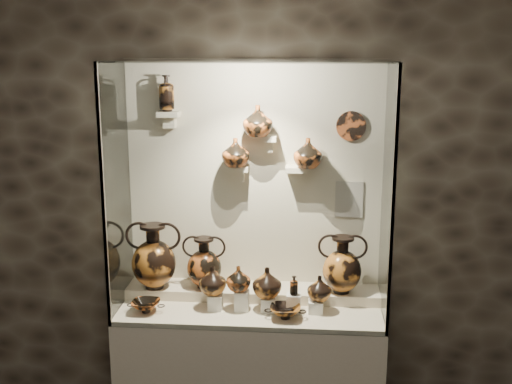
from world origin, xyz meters
TOP-DOWN VIEW (x-y plane):
  - wall_back at (0.00, 2.50)m, footprint 5.00×0.02m
  - plinth at (0.00, 2.18)m, footprint 1.70×0.60m
  - front_tier at (0.00, 2.18)m, footprint 1.68×0.58m
  - rear_tier at (0.00, 2.35)m, footprint 1.70×0.25m
  - back_panel at (0.00, 2.50)m, footprint 1.70×0.03m
  - glass_front at (0.00, 1.88)m, footprint 1.70×0.01m
  - glass_left at (-0.85, 2.18)m, footprint 0.01×0.60m
  - glass_right at (0.85, 2.18)m, footprint 0.01×0.60m
  - glass_top at (0.00, 2.18)m, footprint 1.70×0.60m
  - frame_post_left at (-0.84, 1.89)m, footprint 0.02×0.02m
  - frame_post_right at (0.84, 1.89)m, footprint 0.02×0.02m
  - pedestal_a at (-0.22, 2.13)m, footprint 0.09×0.09m
  - pedestal_b at (-0.05, 2.13)m, footprint 0.09×0.09m
  - pedestal_c at (0.12, 2.13)m, footprint 0.09×0.09m
  - pedestal_d at (0.28, 2.13)m, footprint 0.09×0.09m
  - pedestal_e at (0.42, 2.13)m, footprint 0.09×0.09m
  - bracket_ul at (-0.55, 2.42)m, footprint 0.14×0.12m
  - bracket_ca at (-0.10, 2.42)m, footprint 0.14×0.12m
  - bracket_cb at (0.10, 2.42)m, footprint 0.10×0.12m
  - bracket_cc at (0.28, 2.42)m, footprint 0.14×0.12m
  - amphora_left at (-0.65, 2.29)m, footprint 0.39×0.39m
  - amphora_mid at (-0.32, 2.33)m, footprint 0.31×0.31m
  - amphora_right at (0.59, 2.32)m, footprint 0.32×0.32m
  - jug_a at (-0.24, 2.15)m, footprint 0.23×0.23m
  - jug_b at (-0.07, 2.14)m, footprint 0.17×0.17m
  - jug_c at (0.11, 2.15)m, footprint 0.21×0.21m
  - jug_e at (0.44, 2.15)m, footprint 0.19×0.19m
  - lekythos_small at (0.28, 2.12)m, footprint 0.06×0.06m
  - kylix_left at (-0.65, 2.05)m, footprint 0.23×0.20m
  - kylix_right at (0.23, 2.03)m, footprint 0.30×0.27m
  - lekythos_tall at (-0.56, 2.41)m, footprint 0.14×0.14m
  - ovoid_vase_a at (-0.11, 2.38)m, footprint 0.18×0.18m
  - ovoid_vase_b at (0.03, 2.37)m, footprint 0.25×0.25m
  - ovoid_vase_c at (0.35, 2.38)m, footprint 0.24×0.24m
  - wall_plate at (0.63, 2.47)m, footprint 0.19×0.02m
  - info_placard at (0.63, 2.47)m, footprint 0.18×0.01m

SIDE VIEW (x-z plane):
  - plinth at x=0.00m, z-range 0.00..0.80m
  - front_tier at x=0.00m, z-range 0.80..0.83m
  - rear_tier at x=0.00m, z-range 0.80..0.90m
  - pedestal_e at x=0.42m, z-range 0.83..0.91m
  - pedestal_c at x=0.12m, z-range 0.83..0.92m
  - kylix_left at x=-0.65m, z-range 0.83..0.92m
  - kylix_right at x=0.23m, z-range 0.83..0.93m
  - pedestal_a at x=-0.22m, z-range 0.83..0.93m
  - pedestal_d at x=0.28m, z-range 0.83..0.95m
  - pedestal_b at x=-0.05m, z-range 0.83..0.96m
  - jug_e at x=0.44m, z-range 0.91..1.07m
  - jug_c at x=0.11m, z-range 0.92..1.12m
  - lekythos_small at x=0.28m, z-range 0.95..1.09m
  - jug_a at x=-0.24m, z-range 0.93..1.11m
  - jug_b at x=-0.07m, z-range 0.96..1.12m
  - amphora_mid at x=-0.32m, z-range 0.90..1.25m
  - amphora_right at x=0.59m, z-range 0.90..1.28m
  - amphora_left at x=-0.65m, z-range 0.90..1.34m
  - info_placard at x=0.63m, z-range 1.37..1.61m
  - wall_back at x=0.00m, z-range 0.00..3.20m
  - back_panel at x=0.00m, z-range 0.80..2.40m
  - glass_front at x=0.00m, z-range 0.80..2.40m
  - glass_left at x=-0.85m, z-range 0.80..2.40m
  - glass_right at x=0.85m, z-range 0.80..2.40m
  - frame_post_left at x=-0.84m, z-range 0.80..2.40m
  - frame_post_right at x=0.84m, z-range 0.80..2.40m
  - bracket_ca at x=-0.10m, z-range 1.68..1.72m
  - bracket_cc at x=0.28m, z-range 1.68..1.72m
  - ovoid_vase_a at x=-0.11m, z-range 1.72..1.90m
  - ovoid_vase_c at x=0.35m, z-range 1.72..1.91m
  - bracket_cb at x=0.10m, z-range 1.88..1.92m
  - wall_plate at x=0.63m, z-range 1.88..2.07m
  - ovoid_vase_b at x=0.03m, z-range 1.92..2.12m
  - bracket_ul at x=-0.55m, z-range 2.03..2.07m
  - lekythos_tall at x=-0.56m, z-range 2.07..2.33m
  - glass_top at x=0.00m, z-range 2.39..2.40m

